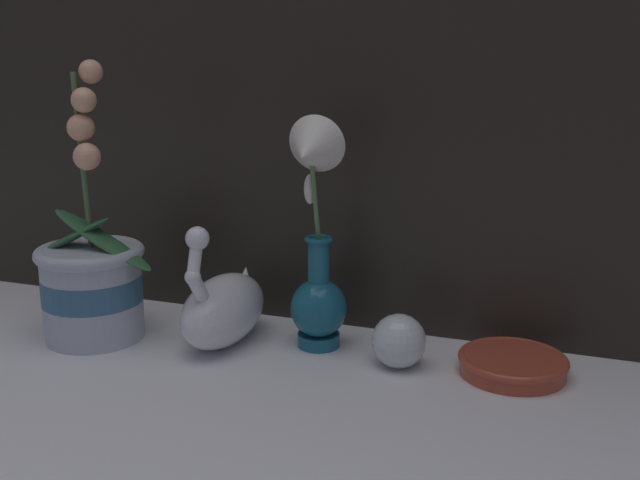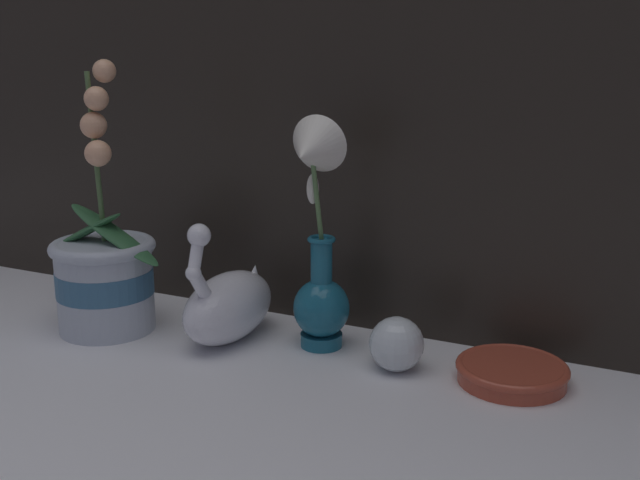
{
  "view_description": "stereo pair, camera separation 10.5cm",
  "coord_description": "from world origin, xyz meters",
  "views": [
    {
      "loc": [
        0.38,
        -0.82,
        0.43
      ],
      "look_at": [
        0.03,
        0.13,
        0.18
      ],
      "focal_mm": 42.0,
      "sensor_mm": 36.0,
      "label": 1
    },
    {
      "loc": [
        0.48,
        -0.78,
        0.43
      ],
      "look_at": [
        0.03,
        0.13,
        0.18
      ],
      "focal_mm": 42.0,
      "sensor_mm": 36.0,
      "label": 2
    }
  ],
  "objects": [
    {
      "name": "swan_figurine",
      "position": [
        -0.12,
        0.14,
        0.06
      ],
      "size": [
        0.1,
        0.21,
        0.2
      ],
      "color": "white",
      "rests_on": "ground_plane"
    },
    {
      "name": "ground_plane",
      "position": [
        0.0,
        0.0,
        0.0
      ],
      "size": [
        2.8,
        2.8,
        0.0
      ],
      "primitive_type": "plane",
      "color": "white"
    },
    {
      "name": "orchid_potted_plant",
      "position": [
        -0.32,
        0.09,
        0.09
      ],
      "size": [
        0.21,
        0.16,
        0.42
      ],
      "color": "#B2BCCC",
      "rests_on": "ground_plane"
    },
    {
      "name": "glass_sphere",
      "position": [
        0.15,
        0.14,
        0.04
      ],
      "size": [
        0.08,
        0.08,
        0.08
      ],
      "color": "silver",
      "rests_on": "ground_plane"
    },
    {
      "name": "blue_vase",
      "position": [
        0.02,
        0.16,
        0.15
      ],
      "size": [
        0.08,
        0.12,
        0.35
      ],
      "color": "#195B75",
      "rests_on": "ground_plane"
    },
    {
      "name": "amber_dish",
      "position": [
        0.3,
        0.17,
        0.02
      ],
      "size": [
        0.15,
        0.15,
        0.03
      ],
      "color": "#A8422D",
      "rests_on": "ground_plane"
    }
  ]
}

